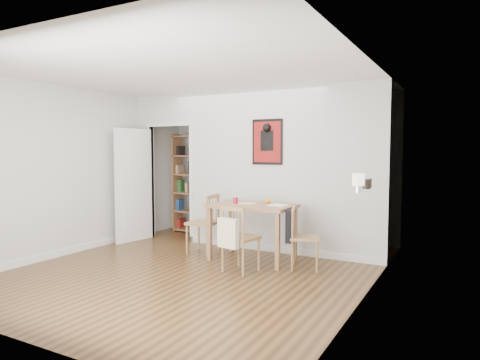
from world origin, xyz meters
The scene contains 15 objects.
ground centered at (0.00, 0.00, 0.00)m, with size 5.20×5.20×0.00m, color brown.
room_shell centered at (0.10, 1.34, 1.30)m, with size 5.20×5.20×5.20m.
dining_table centered at (0.44, 0.74, 0.73)m, with size 1.22×0.77×0.83m.
chair_left centered at (-0.44, 0.75, 0.47)m, with size 0.49×0.49×0.94m.
chair_right centered at (1.27, 0.65, 0.44)m, with size 0.57×0.53×0.84m.
chair_front centered at (0.57, 0.13, 0.45)m, with size 0.51×0.56×0.89m.
bookshelf centered at (-1.58, 2.12, 0.95)m, with size 0.81×0.33×1.93m.
fireplace centered at (2.16, 0.25, 0.62)m, with size 0.45×1.25×1.16m.
red_glass centered at (0.21, 0.64, 0.88)m, with size 0.07×0.07×0.10m, color maroon.
orange_fruit centered at (0.62, 0.88, 0.87)m, with size 0.09×0.09×0.09m, color orange.
placemat centered at (0.28, 0.77, 0.83)m, with size 0.36×0.27×0.00m, color #F2E1C7.
notebook centered at (0.84, 0.78, 0.84)m, with size 0.27×0.20×0.01m, color white.
mantel_lamp centered at (2.17, -0.12, 1.29)m, with size 0.13×0.13×0.21m.
ceramic_jar_a centered at (2.16, 0.35, 1.22)m, with size 0.09×0.09×0.11m, color black.
ceramic_jar_b centered at (2.13, 0.56, 1.22)m, with size 0.09×0.09×0.11m, color black.
Camera 1 is at (3.25, -4.81, 1.62)m, focal length 32.00 mm.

